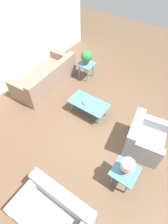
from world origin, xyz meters
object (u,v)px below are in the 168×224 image
at_px(armchair, 143,139).
at_px(potted_plant, 86,56).
at_px(coffee_table, 89,104).
at_px(side_table_plant, 86,66).
at_px(sofa, 46,78).
at_px(side_table_lamp, 124,173).
at_px(loveseat, 54,214).
at_px(table_lamp, 127,166).

height_order(armchair, potted_plant, potted_plant).
relative_size(coffee_table, side_table_plant, 1.98).
distance_m(sofa, side_table_lamp, 3.75).
bearing_deg(coffee_table, potted_plant, -52.99).
distance_m(side_table_plant, potted_plant, 0.36).
xyz_separation_m(loveseat, table_lamp, (-0.68, -1.31, 0.45)).
bearing_deg(potted_plant, sofa, 52.67).
bearing_deg(armchair, potted_plant, 51.69).
bearing_deg(loveseat, table_lamp, 61.51).
relative_size(side_table_lamp, potted_plant, 1.18).
relative_size(sofa, loveseat, 1.68).
xyz_separation_m(sofa, side_table_plant, (-0.82, -1.07, 0.16)).
distance_m(sofa, potted_plant, 1.45).
bearing_deg(potted_plant, side_table_lamp, 136.55).
height_order(armchair, table_lamp, table_lamp).
xyz_separation_m(coffee_table, table_lamp, (-1.67, 1.21, 0.41)).
distance_m(sofa, side_table_plant, 1.36).
relative_size(armchair, side_table_plant, 1.93).
height_order(side_table_lamp, potted_plant, potted_plant).
distance_m(sofa, coffee_table, 1.81).
height_order(coffee_table, potted_plant, potted_plant).
bearing_deg(loveseat, coffee_table, 110.32).
bearing_deg(sofa, side_table_lamp, 64.39).
bearing_deg(side_table_lamp, armchair, -89.44).
bearing_deg(armchair, loveseat, 154.76).
bearing_deg(coffee_table, side_table_lamp, 144.07).
relative_size(loveseat, coffee_table, 1.23).
bearing_deg(potted_plant, armchair, 151.14).
distance_m(armchair, potted_plant, 3.05).
height_order(loveseat, side_table_lamp, loveseat).
bearing_deg(side_table_lamp, side_table_plant, -43.45).
bearing_deg(armchair, side_table_plant, 51.69).
bearing_deg(coffee_table, side_table_plant, -52.99).
height_order(side_table_plant, potted_plant, potted_plant).
bearing_deg(side_table_lamp, sofa, -22.47).
xyz_separation_m(armchair, side_table_plant, (2.64, -1.45, 0.13)).
bearing_deg(sofa, armchair, 80.59).
xyz_separation_m(side_table_plant, side_table_lamp, (-2.65, 2.51, 0.00)).
bearing_deg(coffee_table, armchair, 174.67).
relative_size(sofa, potted_plant, 4.82).
distance_m(loveseat, side_table_lamp, 1.48).
bearing_deg(coffee_table, sofa, -7.13).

